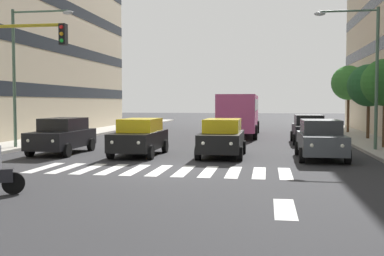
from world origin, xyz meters
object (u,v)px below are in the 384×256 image
at_px(car_0, 321,139).
at_px(street_tree_3, 349,83).
at_px(car_1, 222,137).
at_px(street_lamp_left, 366,62).
at_px(street_tree_2, 369,86).
at_px(car_3, 62,135).
at_px(bus_behind_traffic, 240,111).
at_px(car_2, 140,137).
at_px(street_lamp_right, 24,62).
at_px(car_row2_0, 309,129).

xyz_separation_m(car_0, street_tree_3, (-3.91, -16.87, 3.09)).
bearing_deg(street_tree_3, car_1, 63.61).
distance_m(street_lamp_left, street_tree_2, 7.54).
bearing_deg(car_3, car_1, 179.65).
distance_m(car_0, car_3, 12.11).
distance_m(car_1, bus_behind_traffic, 13.55).
xyz_separation_m(car_1, bus_behind_traffic, (0.00, -13.51, 0.97)).
xyz_separation_m(car_0, car_2, (8.18, -0.09, 0.00)).
height_order(car_3, bus_behind_traffic, bus_behind_traffic).
distance_m(bus_behind_traffic, street_lamp_right, 16.22).
distance_m(car_3, car_row2_0, 14.49).
height_order(street_lamp_right, street_tree_3, street_lamp_right).
bearing_deg(bus_behind_traffic, car_row2_0, 128.03).
xyz_separation_m(car_0, car_1, (4.33, -0.26, 0.00)).
height_order(bus_behind_traffic, street_tree_3, street_tree_3).
distance_m(car_row2_0, street_lamp_left, 6.36).
bearing_deg(street_lamp_left, car_1, 23.93).
relative_size(car_3, car_row2_0, 1.00).
relative_size(car_0, street_lamp_left, 0.64).
bearing_deg(street_tree_2, street_lamp_right, 25.28).
distance_m(car_0, street_lamp_right, 15.31).
height_order(car_3, street_tree_2, street_tree_2).
height_order(car_0, street_tree_2, street_tree_2).
bearing_deg(car_3, street_tree_2, -147.66).
bearing_deg(street_lamp_right, street_tree_2, -154.72).
height_order(car_1, street_lamp_right, street_lamp_right).
bearing_deg(car_1, car_row2_0, -120.17).
height_order(car_0, car_3, same).
distance_m(street_lamp_left, street_lamp_right, 17.32).
distance_m(street_lamp_right, street_tree_2, 20.92).
relative_size(car_2, street_lamp_left, 0.64).
bearing_deg(street_lamp_left, street_lamp_right, 5.38).
bearing_deg(car_3, car_row2_0, -147.89).
xyz_separation_m(car_0, street_tree_2, (-4.12, -10.58, 2.67)).
bearing_deg(car_3, car_0, 178.56).
bearing_deg(car_2, street_lamp_right, -13.33).
bearing_deg(car_3, bus_behind_traffic, -119.98).
distance_m(bus_behind_traffic, street_tree_2, 9.20).
bearing_deg(car_0, car_row2_0, -91.23).
bearing_deg(car_3, street_lamp_left, -168.47).
height_order(bus_behind_traffic, street_tree_2, street_tree_2).
distance_m(car_3, street_tree_3, 23.24).
distance_m(car_3, street_tree_2, 19.39).
bearing_deg(car_0, car_3, -1.44).
bearing_deg(car_row2_0, car_0, 88.77).
bearing_deg(car_row2_0, street_lamp_right, 23.03).
bearing_deg(street_lamp_left, car_2, 16.64).
relative_size(street_lamp_left, street_tree_3, 1.35).
height_order(car_2, street_lamp_right, street_lamp_right).
distance_m(car_2, bus_behind_traffic, 14.24).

